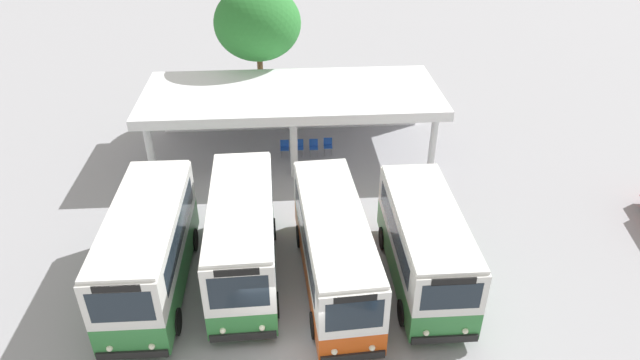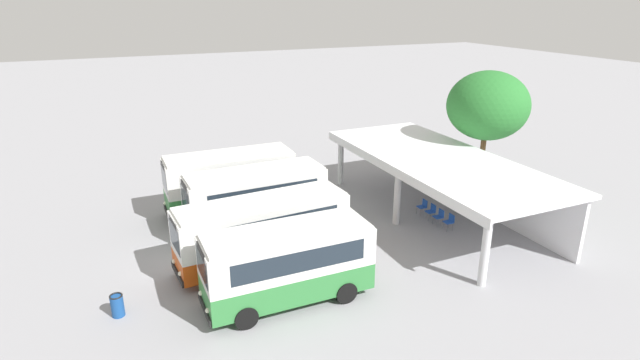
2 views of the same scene
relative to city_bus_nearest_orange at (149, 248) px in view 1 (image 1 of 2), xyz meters
The scene contains 11 objects.
ground_plane 5.92m from the city_bus_nearest_orange, 34.87° to the right, with size 180.00×180.00×0.00m, color #939399.
city_bus_nearest_orange is the anchor object (origin of this frame).
city_bus_second_in_row 3.27m from the city_bus_nearest_orange, ahead, with size 2.49×7.15×3.38m.
city_bus_middle_cream 6.47m from the city_bus_nearest_orange, ahead, with size 2.59×7.93×3.13m.
city_bus_fourth_amber 9.70m from the city_bus_nearest_orange, ahead, with size 2.40×6.72×3.13m.
terminal_canopy 12.08m from the city_bus_nearest_orange, 64.10° to the left, with size 14.70×6.16×3.40m.
waiting_chair_end_by_column 10.85m from the city_bus_nearest_orange, 63.42° to the left, with size 0.45×0.45×0.86m.
waiting_chair_second_from_end 11.23m from the city_bus_nearest_orange, 60.06° to the left, with size 0.45×0.45×0.86m.
waiting_chair_middle_seat 11.59m from the city_bus_nearest_orange, 56.75° to the left, with size 0.45×0.45×0.86m.
waiting_chair_fourth_seat 12.09m from the city_bus_nearest_orange, 54.02° to the left, with size 0.45×0.45×0.86m.
roadside_tree_behind_canopy 15.48m from the city_bus_nearest_orange, 76.22° to the left, with size 4.73×4.73×7.52m.
Camera 1 is at (0.32, -12.22, 13.92)m, focal length 30.93 mm.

